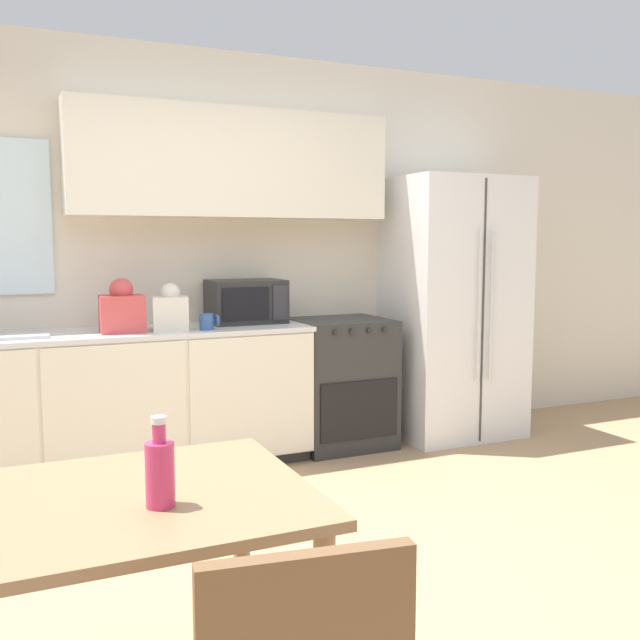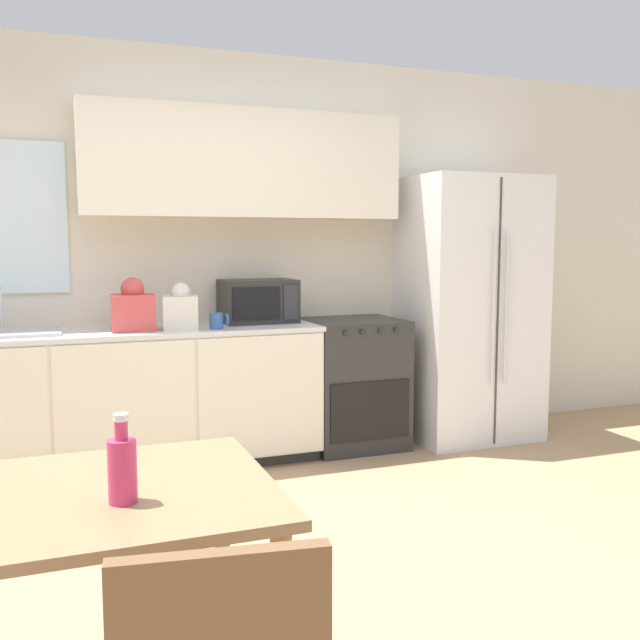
{
  "view_description": "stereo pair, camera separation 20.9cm",
  "coord_description": "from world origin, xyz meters",
  "px_view_note": "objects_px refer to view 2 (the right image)",
  "views": [
    {
      "loc": [
        -1.03,
        -2.65,
        1.43
      ],
      "look_at": [
        0.39,
        0.52,
        1.05
      ],
      "focal_mm": 40.0,
      "sensor_mm": 36.0,
      "label": 1
    },
    {
      "loc": [
        -0.84,
        -2.73,
        1.43
      ],
      "look_at": [
        0.39,
        0.52,
        1.05
      ],
      "focal_mm": 40.0,
      "sensor_mm": 36.0,
      "label": 2
    }
  ],
  "objects_px": {
    "oven_range": "(353,383)",
    "microwave": "(258,301)",
    "drink_bottle": "(122,467)",
    "dining_table": "(97,536)",
    "refrigerator": "(469,309)",
    "coffee_mug": "(218,321)"
  },
  "relations": [
    {
      "from": "oven_range",
      "to": "microwave",
      "type": "xyz_separation_m",
      "value": [
        -0.66,
        0.09,
        0.59
      ]
    },
    {
      "from": "oven_range",
      "to": "drink_bottle",
      "type": "relative_size",
      "value": 3.84
    },
    {
      "from": "microwave",
      "to": "dining_table",
      "type": "distance_m",
      "value": 2.93
    },
    {
      "from": "microwave",
      "to": "dining_table",
      "type": "height_order",
      "value": "microwave"
    },
    {
      "from": "drink_bottle",
      "to": "oven_range",
      "type": "bearing_deg",
      "value": 55.97
    },
    {
      "from": "oven_range",
      "to": "refrigerator",
      "type": "bearing_deg",
      "value": -3.61
    },
    {
      "from": "oven_range",
      "to": "coffee_mug",
      "type": "distance_m",
      "value": 1.13
    },
    {
      "from": "refrigerator",
      "to": "microwave",
      "type": "height_order",
      "value": "refrigerator"
    },
    {
      "from": "microwave",
      "to": "refrigerator",
      "type": "bearing_deg",
      "value": -5.4
    },
    {
      "from": "oven_range",
      "to": "drink_bottle",
      "type": "height_order",
      "value": "drink_bottle"
    },
    {
      "from": "oven_range",
      "to": "coffee_mug",
      "type": "height_order",
      "value": "coffee_mug"
    },
    {
      "from": "oven_range",
      "to": "coffee_mug",
      "type": "xyz_separation_m",
      "value": [
        -0.99,
        -0.18,
        0.5
      ]
    },
    {
      "from": "drink_bottle",
      "to": "dining_table",
      "type": "bearing_deg",
      "value": 119.28
    },
    {
      "from": "refrigerator",
      "to": "oven_range",
      "type": "bearing_deg",
      "value": 176.39
    },
    {
      "from": "refrigerator",
      "to": "dining_table",
      "type": "relative_size",
      "value": 1.98
    },
    {
      "from": "oven_range",
      "to": "dining_table",
      "type": "bearing_deg",
      "value": -126.07
    },
    {
      "from": "oven_range",
      "to": "microwave",
      "type": "height_order",
      "value": "microwave"
    },
    {
      "from": "coffee_mug",
      "to": "drink_bottle",
      "type": "bearing_deg",
      "value": -107.94
    },
    {
      "from": "refrigerator",
      "to": "microwave",
      "type": "relative_size",
      "value": 3.87
    },
    {
      "from": "refrigerator",
      "to": "dining_table",
      "type": "xyz_separation_m",
      "value": [
        -2.76,
        -2.5,
        -0.31
      ]
    },
    {
      "from": "microwave",
      "to": "drink_bottle",
      "type": "height_order",
      "value": "microwave"
    },
    {
      "from": "oven_range",
      "to": "microwave",
      "type": "relative_size",
      "value": 1.83
    }
  ]
}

